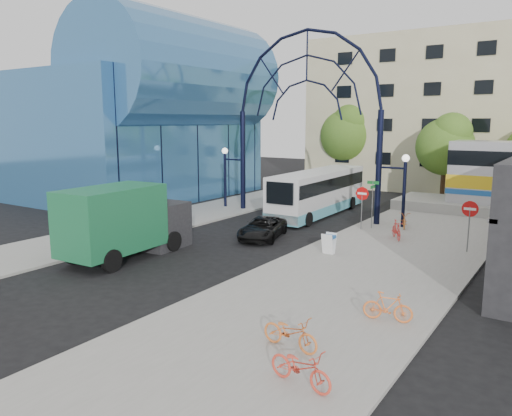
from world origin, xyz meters
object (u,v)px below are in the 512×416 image
Objects in this scene: stop_sign at (362,197)px; green_truck at (126,221)px; bike_far_a at (290,332)px; bike_far_b at (388,307)px; street_name_sign at (373,194)px; bike_near_b at (396,230)px; city_bus at (318,192)px; black_suv at (263,228)px; bike_near_a at (404,219)px; do_not_enter_sign at (470,214)px; tree_north_a at (447,143)px; gateway_arch at (306,86)px; bike_far_c at (301,367)px; sandwich_board at (329,241)px; tree_north_b at (348,132)px.

green_truck is (-7.09, -11.37, -0.29)m from stop_sign.
bike_far_a is 1.15× the size of bike_far_b.
street_name_sign is 1.68× the size of bike_near_b.
city_bus is 8.15m from black_suv.
do_not_enter_sign is at bearing -62.89° from bike_near_a.
stop_sign is at bearing -95.42° from tree_north_a.
green_truck is at bearing -101.95° from city_bus.
green_truck reaches higher than bike_near_b.
gateway_arch is at bearing -105.29° from city_bus.
tree_north_a is at bearing 107.03° from do_not_enter_sign.
street_name_sign reaches higher than bike_near_a.
bike_near_a is 3.17m from bike_near_b.
black_suv is (1.00, -6.69, -7.98)m from gateway_arch.
green_truck is 1.67× the size of black_suv.
stop_sign is at bearing 26.74° from bike_far_c.
city_bus is 8.43m from bike_near_b.
sandwich_board is at bearing -55.09° from gateway_arch.
bike_near_a is at bearing 13.00° from bike_far_a.
black_suv is (4.88, -22.62, -4.69)m from tree_north_b.
bike_far_c is at bearing -66.32° from city_bus.
bike_near_a is 1.03× the size of bike_far_c.
bike_near_b is (11.17, -19.20, -4.65)m from tree_north_b.
bike_far_a is at bearing -114.92° from bike_near_b.
tree_north_a is (0.52, 19.95, 3.86)m from sandwich_board.
tree_north_a is 30.08m from bike_far_a.
black_suv is at bearing -81.49° from gateway_arch.
do_not_enter_sign is at bearing -19.99° from gateway_arch.
bike_far_c is (12.52, -5.95, -1.11)m from green_truck.
bike_near_b is 14.57m from bike_far_a.
do_not_enter_sign is 4.01m from bike_near_b.
tree_north_b is at bearing 89.90° from green_truck.
bike_near_a is (1.52, 1.24, -1.53)m from street_name_sign.
street_name_sign is 13.59m from tree_north_a.
tree_north_b is 5.14× the size of bike_far_b.
stop_sign reaches higher than black_suv.
tree_north_b reaches higher than sandwich_board.
tree_north_a is 3.92× the size of bike_far_c.
green_truck reaches higher than bike_far_b.
city_bus is 1.59× the size of green_truck.
bike_far_c is (10.23, -19.32, -7.97)m from gateway_arch.
do_not_enter_sign is at bearing 31.98° from green_truck.
street_name_sign reaches higher than sandwich_board.
black_suv reaches higher than sandwich_board.
green_truck reaches higher than street_name_sign.
tree_north_b reaches higher than black_suv.
black_suv is at bearing -105.38° from tree_north_a.
bike_near_b is at bearing -85.59° from tree_north_a.
street_name_sign is 3.19m from bike_near_b.
street_name_sign is 19.81m from tree_north_b.
sandwich_board is at bearing -32.12° from black_suv.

